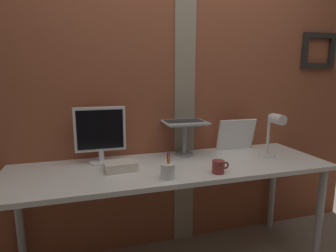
{
  "coord_description": "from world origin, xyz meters",
  "views": [
    {
      "loc": [
        -0.63,
        -1.62,
        1.37
      ],
      "look_at": [
        -0.11,
        0.16,
        1.02
      ],
      "focal_mm": 29.38,
      "sensor_mm": 36.0,
      "label": 1
    }
  ],
  "objects_px": {
    "desk_lamp": "(273,131)",
    "coffee_mug": "(219,167)",
    "monitor": "(100,133)",
    "pen_cup": "(168,171)",
    "laptop": "(181,113)",
    "whiteboard_panel": "(236,135)"
  },
  "relations": [
    {
      "from": "laptop",
      "to": "coffee_mug",
      "type": "distance_m",
      "value": 0.57
    },
    {
      "from": "whiteboard_panel",
      "to": "coffee_mug",
      "type": "xyz_separation_m",
      "value": [
        -0.38,
        -0.45,
        -0.08
      ]
    },
    {
      "from": "desk_lamp",
      "to": "monitor",
      "type": "bearing_deg",
      "value": 167.98
    },
    {
      "from": "monitor",
      "to": "laptop",
      "type": "height_order",
      "value": "laptop"
    },
    {
      "from": "pen_cup",
      "to": "desk_lamp",
      "type": "bearing_deg",
      "value": 11.22
    },
    {
      "from": "desk_lamp",
      "to": "pen_cup",
      "type": "bearing_deg",
      "value": -168.78
    },
    {
      "from": "monitor",
      "to": "desk_lamp",
      "type": "xyz_separation_m",
      "value": [
        1.19,
        -0.25,
        -0.01
      ]
    },
    {
      "from": "laptop",
      "to": "desk_lamp",
      "type": "height_order",
      "value": "laptop"
    },
    {
      "from": "desk_lamp",
      "to": "pen_cup",
      "type": "xyz_separation_m",
      "value": [
        -0.83,
        -0.17,
        -0.16
      ]
    },
    {
      "from": "coffee_mug",
      "to": "desk_lamp",
      "type": "bearing_deg",
      "value": 18.07
    },
    {
      "from": "laptop",
      "to": "whiteboard_panel",
      "type": "bearing_deg",
      "value": -6.01
    },
    {
      "from": "coffee_mug",
      "to": "pen_cup",
      "type": "bearing_deg",
      "value": 179.99
    },
    {
      "from": "laptop",
      "to": "desk_lamp",
      "type": "distance_m",
      "value": 0.68
    },
    {
      "from": "desk_lamp",
      "to": "coffee_mug",
      "type": "relative_size",
      "value": 2.94
    },
    {
      "from": "monitor",
      "to": "whiteboard_panel",
      "type": "height_order",
      "value": "monitor"
    },
    {
      "from": "whiteboard_panel",
      "to": "monitor",
      "type": "bearing_deg",
      "value": -178.36
    },
    {
      "from": "pen_cup",
      "to": "coffee_mug",
      "type": "relative_size",
      "value": 1.4
    },
    {
      "from": "laptop",
      "to": "coffee_mug",
      "type": "xyz_separation_m",
      "value": [
        0.07,
        -0.5,
        -0.27
      ]
    },
    {
      "from": "whiteboard_panel",
      "to": "pen_cup",
      "type": "bearing_deg",
      "value": -147.43
    },
    {
      "from": "laptop",
      "to": "desk_lamp",
      "type": "bearing_deg",
      "value": -29.72
    },
    {
      "from": "pen_cup",
      "to": "laptop",
      "type": "bearing_deg",
      "value": 62.9
    },
    {
      "from": "monitor",
      "to": "coffee_mug",
      "type": "distance_m",
      "value": 0.82
    }
  ]
}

